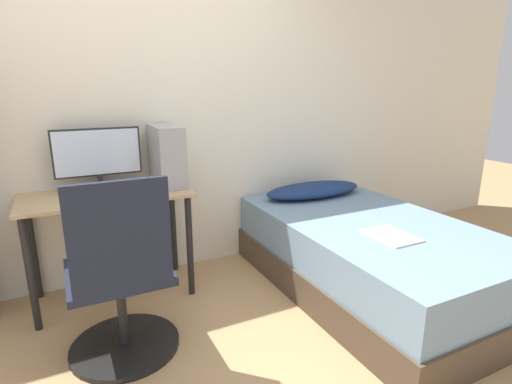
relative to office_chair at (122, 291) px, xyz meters
name	(u,v)px	position (x,y,z in m)	size (l,w,h in m)	color
wall_back	(132,111)	(0.29, 0.99, 0.87)	(8.00, 0.05, 2.50)	silver
desk	(108,212)	(0.04, 0.70, 0.23)	(1.06, 0.53, 0.74)	tan
office_chair	(122,291)	(0.00, 0.00, 0.00)	(0.59, 0.59, 1.02)	black
bed	(369,256)	(1.68, -0.02, -0.13)	(1.17, 1.95, 0.52)	#4C3D2D
pillow	(314,190)	(1.68, 0.70, 0.19)	(0.89, 0.36, 0.11)	navy
magazine	(391,236)	(1.58, -0.29, 0.14)	(0.24, 0.32, 0.01)	silver
monitor	(98,155)	(0.02, 0.85, 0.58)	(0.56, 0.19, 0.41)	black
keyboard	(105,197)	(0.02, 0.59, 0.36)	(0.35, 0.12, 0.02)	#33477A
pc_tower	(167,156)	(0.46, 0.74, 0.56)	(0.18, 0.39, 0.42)	#99999E
mouse	(141,192)	(0.24, 0.59, 0.36)	(0.06, 0.09, 0.02)	black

